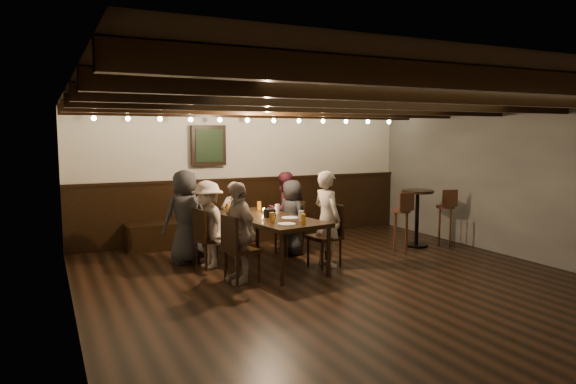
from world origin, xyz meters
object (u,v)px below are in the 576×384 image
chair_right_near (290,238)px  person_left_near (208,225)px  chair_left_near (210,249)px  high_top_table (417,209)px  dining_table (268,221)px  chair_right_far (325,247)px  chair_left_far (241,261)px  person_bench_left (185,217)px  bar_stool_right (445,224)px  person_bench_centre (233,218)px  person_right_near (292,217)px  person_right_far (327,219)px  person_left_far (238,232)px  bar_stool_left (401,229)px  person_bench_right (284,210)px

chair_right_near → person_left_near: person_left_near is taller
chair_left_near → high_top_table: bearing=78.1°
dining_table → chair_right_far: (0.78, -0.33, -0.40)m
chair_left_far → person_bench_left: person_bench_left is taller
bar_stool_right → person_bench_centre: bearing=179.6°
chair_right_near → person_right_near: (0.03, 0.01, 0.34)m
person_right_far → person_left_near: bearing=59.0°
chair_left_far → person_bench_centre: bearing=154.4°
person_left_far → bar_stool_left: (3.06, 0.52, -0.29)m
chair_left_near → chair_right_far: 1.70m
person_left_near → person_left_far: 0.90m
person_left_far → bar_stool_left: person_left_far is taller
chair_right_far → person_left_near: 1.76m
chair_right_far → person_right_near: bearing=-2.0°
chair_right_far → bar_stool_left: size_ratio=0.92×
dining_table → person_bench_right: size_ratio=1.61×
chair_left_near → chair_right_near: bearing=90.0°
person_bench_right → person_left_near: size_ratio=1.02×
person_right_far → person_right_near: bearing=0.0°
person_bench_centre → bar_stool_right: (3.56, -1.03, -0.22)m
person_bench_left → person_right_near: (1.70, -0.18, -0.10)m
person_bench_right → person_left_far: size_ratio=0.99×
bar_stool_right → person_left_near: bearing=-168.6°
bar_stool_left → person_left_far: bearing=-167.0°
dining_table → chair_right_far: size_ratio=2.30×
person_bench_left → dining_table: bearing=135.0°
high_top_table → bar_stool_right: bearing=-17.3°
chair_left_far → person_right_near: (1.31, 1.12, 0.33)m
chair_left_near → person_bench_centre: person_bench_centre is taller
person_left_near → high_top_table: bearing=78.2°
person_left_near → bar_stool_left: bearing=74.2°
chair_right_near → person_bench_left: 1.74m
person_right_far → chair_left_far: bearing=90.0°
bar_stool_left → dining_table: bearing=-177.7°
person_right_far → bar_stool_left: person_right_far is taller
person_bench_centre → person_right_near: person_right_near is taller
person_right_near → person_right_far: person_right_far is taller
person_right_near → chair_right_near: bearing=90.0°
chair_left_near → person_bench_right: person_bench_right is taller
person_right_near → person_bench_right: bearing=-18.4°
dining_table → chair_left_near: 0.94m
chair_right_far → high_top_table: 2.20m
chair_right_near → person_left_near: size_ratio=0.68×
chair_right_near → person_bench_right: 0.62m
person_left_far → dining_table: bearing=121.0°
person_left_far → chair_right_far: bearing=90.0°
person_bench_right → dining_table: bearing=45.0°
chair_right_near → person_left_far: 1.77m
chair_right_near → person_bench_centre: person_bench_centre is taller
person_left_near → person_bench_left: bearing=-161.6°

